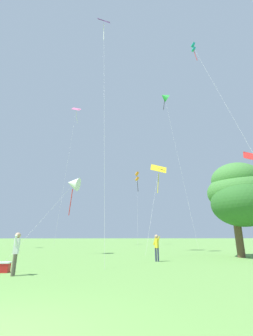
{
  "coord_description": "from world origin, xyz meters",
  "views": [
    {
      "loc": [
        2.0,
        -4.12,
        1.54
      ],
      "look_at": [
        5.14,
        26.91,
        10.97
      ],
      "focal_mm": 24.26,
      "sensor_mm": 36.0,
      "label": 1
    }
  ],
  "objects_px": {
    "kite_purple_streamer": "(104,28)",
    "picnic_cooler": "(3,267)",
    "person_in_red_shirt": "(16,249)",
    "kite_yellow_diamond": "(158,173)",
    "kite_pink_low": "(76,114)",
    "tree_right_cluster": "(240,194)",
    "kite_teal_box": "(194,49)",
    "person_with_spool": "(157,245)",
    "kite_white_distant": "(73,184)",
    "kite_green_small": "(165,97)",
    "kite_orange_box": "(137,177)"
  },
  "relations": [
    {
      "from": "kite_orange_box",
      "to": "tree_right_cluster",
      "type": "height_order",
      "value": "kite_orange_box"
    },
    {
      "from": "kite_orange_box",
      "to": "kite_purple_streamer",
      "type": "height_order",
      "value": "kite_purple_streamer"
    },
    {
      "from": "kite_teal_box",
      "to": "kite_purple_streamer",
      "type": "xyz_separation_m",
      "value": [
        -11.69,
        -2.14,
        -0.29
      ]
    },
    {
      "from": "picnic_cooler",
      "to": "kite_orange_box",
      "type": "bearing_deg",
      "value": 72.24
    },
    {
      "from": "kite_orange_box",
      "to": "person_with_spool",
      "type": "relative_size",
      "value": 9.15
    },
    {
      "from": "person_in_red_shirt",
      "to": "tree_right_cluster",
      "type": "relative_size",
      "value": 0.23
    },
    {
      "from": "kite_white_distant",
      "to": "kite_green_small",
      "type": "relative_size",
      "value": 0.24
    },
    {
      "from": "kite_yellow_diamond",
      "to": "kite_white_distant",
      "type": "bearing_deg",
      "value": -158.25
    },
    {
      "from": "kite_purple_streamer",
      "to": "picnic_cooler",
      "type": "relative_size",
      "value": 44.58
    },
    {
      "from": "person_in_red_shirt",
      "to": "kite_pink_low",
      "type": "bearing_deg",
      "value": 94.72
    },
    {
      "from": "kite_yellow_diamond",
      "to": "picnic_cooler",
      "type": "relative_size",
      "value": 16.97
    },
    {
      "from": "kite_pink_low",
      "to": "person_in_red_shirt",
      "type": "xyz_separation_m",
      "value": [
        2.67,
        -32.34,
        -24.89
      ]
    },
    {
      "from": "picnic_cooler",
      "to": "person_with_spool",
      "type": "bearing_deg",
      "value": 25.94
    },
    {
      "from": "kite_white_distant",
      "to": "kite_orange_box",
      "type": "bearing_deg",
      "value": 68.24
    },
    {
      "from": "kite_pink_low",
      "to": "kite_yellow_diamond",
      "type": "xyz_separation_m",
      "value": [
        12.74,
        -17.04,
        -17.09
      ]
    },
    {
      "from": "kite_pink_low",
      "to": "kite_teal_box",
      "type": "bearing_deg",
      "value": -49.18
    },
    {
      "from": "kite_white_distant",
      "to": "tree_right_cluster",
      "type": "height_order",
      "value": "tree_right_cluster"
    },
    {
      "from": "kite_white_distant",
      "to": "person_with_spool",
      "type": "distance_m",
      "value": 10.85
    },
    {
      "from": "kite_orange_box",
      "to": "kite_pink_low",
      "type": "xyz_separation_m",
      "value": [
        -13.38,
        -4.54,
        11.91
      ]
    },
    {
      "from": "kite_white_distant",
      "to": "person_in_red_shirt",
      "type": "relative_size",
      "value": 4.27
    },
    {
      "from": "person_with_spool",
      "to": "picnic_cooler",
      "type": "bearing_deg",
      "value": -154.06
    },
    {
      "from": "tree_right_cluster",
      "to": "kite_yellow_diamond",
      "type": "bearing_deg",
      "value": 118.35
    },
    {
      "from": "person_in_red_shirt",
      "to": "kite_yellow_diamond",
      "type": "bearing_deg",
      "value": 56.64
    },
    {
      "from": "kite_pink_low",
      "to": "kite_yellow_diamond",
      "type": "height_order",
      "value": "kite_pink_low"
    },
    {
      "from": "kite_green_small",
      "to": "person_with_spool",
      "type": "distance_m",
      "value": 38.25
    },
    {
      "from": "kite_pink_low",
      "to": "person_with_spool",
      "type": "relative_size",
      "value": 16.94
    },
    {
      "from": "kite_orange_box",
      "to": "kite_pink_low",
      "type": "bearing_deg",
      "value": -161.25
    },
    {
      "from": "kite_pink_low",
      "to": "picnic_cooler",
      "type": "bearing_deg",
      "value": -86.59
    },
    {
      "from": "kite_pink_low",
      "to": "person_with_spool",
      "type": "xyz_separation_m",
      "value": [
        9.8,
        -27.52,
        -24.92
      ]
    },
    {
      "from": "person_with_spool",
      "to": "tree_right_cluster",
      "type": "xyz_separation_m",
      "value": [
        7.52,
        1.99,
        3.85
      ]
    },
    {
      "from": "kite_teal_box",
      "to": "picnic_cooler",
      "type": "relative_size",
      "value": 43.29
    },
    {
      "from": "kite_pink_low",
      "to": "picnic_cooler",
      "type": "height_order",
      "value": "kite_pink_low"
    },
    {
      "from": "kite_teal_box",
      "to": "kite_pink_low",
      "type": "xyz_separation_m",
      "value": [
        -17.41,
        20.15,
        1.01
      ]
    },
    {
      "from": "person_with_spool",
      "to": "kite_white_distant",
      "type": "bearing_deg",
      "value": 134.4
    },
    {
      "from": "kite_pink_low",
      "to": "tree_right_cluster",
      "type": "relative_size",
      "value": 3.75
    },
    {
      "from": "kite_pink_low",
      "to": "kite_green_small",
      "type": "height_order",
      "value": "kite_green_small"
    },
    {
      "from": "kite_white_distant",
      "to": "kite_yellow_diamond",
      "type": "relative_size",
      "value": 0.71
    },
    {
      "from": "kite_teal_box",
      "to": "picnic_cooler",
      "type": "distance_m",
      "value": 31.25
    },
    {
      "from": "kite_purple_streamer",
      "to": "person_with_spool",
      "type": "height_order",
      "value": "kite_purple_streamer"
    },
    {
      "from": "kite_purple_streamer",
      "to": "kite_white_distant",
      "type": "bearing_deg",
      "value": 149.36
    },
    {
      "from": "kite_white_distant",
      "to": "kite_green_small",
      "type": "height_order",
      "value": "kite_green_small"
    },
    {
      "from": "kite_pink_low",
      "to": "person_in_red_shirt",
      "type": "distance_m",
      "value": 40.9
    },
    {
      "from": "kite_yellow_diamond",
      "to": "picnic_cooler",
      "type": "distance_m",
      "value": 19.94
    },
    {
      "from": "kite_purple_streamer",
      "to": "tree_right_cluster",
      "type": "xyz_separation_m",
      "value": [
        11.6,
        -3.23,
        -19.77
      ]
    },
    {
      "from": "kite_purple_streamer",
      "to": "picnic_cooler",
      "type": "xyz_separation_m",
      "value": [
        -3.85,
        -9.08,
        -24.39
      ]
    },
    {
      "from": "tree_right_cluster",
      "to": "kite_white_distant",
      "type": "bearing_deg",
      "value": 161.54
    },
    {
      "from": "kite_teal_box",
      "to": "picnic_cooler",
      "type": "height_order",
      "value": "kite_teal_box"
    },
    {
      "from": "kite_yellow_diamond",
      "to": "person_with_spool",
      "type": "distance_m",
      "value": 13.41
    },
    {
      "from": "kite_orange_box",
      "to": "picnic_cooler",
      "type": "distance_m",
      "value": 40.15
    },
    {
      "from": "kite_green_small",
      "to": "person_with_spool",
      "type": "bearing_deg",
      "value": -109.05
    }
  ]
}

